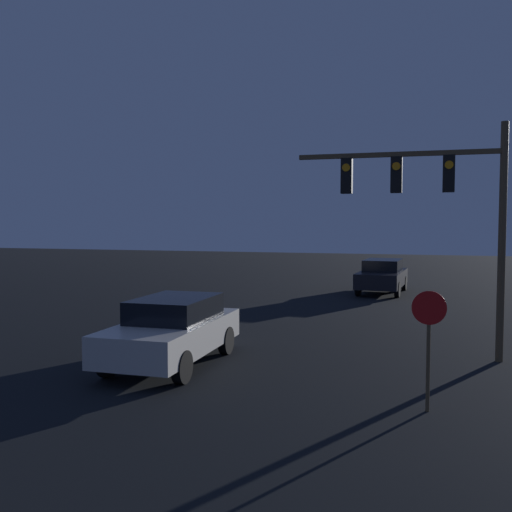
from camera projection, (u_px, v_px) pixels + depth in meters
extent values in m
cube|color=beige|center=(172.00, 335.00, 13.47)|extent=(1.96, 4.51, 0.70)
cube|color=black|center=(175.00, 308.00, 13.65)|extent=(1.65, 2.39, 0.53)
cylinder|color=black|center=(182.00, 367.00, 11.92)|extent=(0.22, 0.71, 0.71)
cylinder|color=black|center=(108.00, 361.00, 12.41)|extent=(0.22, 0.71, 0.71)
cylinder|color=black|center=(226.00, 340.00, 14.58)|extent=(0.22, 0.71, 0.71)
cylinder|color=black|center=(164.00, 336.00, 15.07)|extent=(0.22, 0.71, 0.71)
cube|color=black|center=(382.00, 278.00, 27.02)|extent=(2.19, 4.60, 0.70)
cube|color=black|center=(383.00, 265.00, 27.19)|extent=(1.77, 2.47, 0.53)
cylinder|color=black|center=(397.00, 290.00, 25.43)|extent=(0.25, 0.72, 0.71)
cylinder|color=black|center=(358.00, 288.00, 26.05)|extent=(0.25, 0.72, 0.71)
cylinder|color=black|center=(404.00, 283.00, 28.03)|extent=(0.25, 0.72, 0.71)
cylinder|color=black|center=(368.00, 282.00, 28.65)|extent=(0.25, 0.72, 0.71)
cylinder|color=brown|center=(502.00, 243.00, 13.65)|extent=(0.18, 0.18, 5.76)
cube|color=brown|center=(397.00, 154.00, 14.24)|extent=(4.97, 0.12, 0.12)
cube|color=black|center=(449.00, 174.00, 13.91)|extent=(0.28, 0.28, 0.90)
cylinder|color=orange|center=(449.00, 165.00, 13.75)|extent=(0.20, 0.02, 0.20)
cube|color=black|center=(396.00, 175.00, 14.27)|extent=(0.28, 0.28, 0.90)
cylinder|color=orange|center=(396.00, 166.00, 14.11)|extent=(0.20, 0.02, 0.20)
cube|color=black|center=(347.00, 176.00, 14.63)|extent=(0.28, 0.28, 0.90)
cylinder|color=orange|center=(346.00, 168.00, 14.47)|extent=(0.20, 0.02, 0.20)
cylinder|color=brown|center=(428.00, 351.00, 10.13)|extent=(0.07, 0.07, 2.17)
cylinder|color=red|center=(429.00, 308.00, 10.06)|extent=(0.60, 0.03, 0.60)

